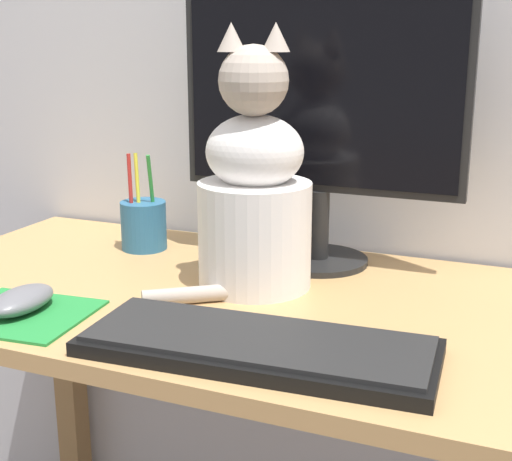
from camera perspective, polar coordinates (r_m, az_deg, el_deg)
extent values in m
cube|color=tan|center=(1.06, 0.97, -6.10)|extent=(1.21, 0.58, 0.02)
cube|color=olive|center=(1.67, -14.60, -12.13)|extent=(0.05, 0.05, 0.71)
cylinder|color=black|center=(1.22, 4.95, -2.36)|extent=(0.17, 0.17, 0.01)
cylinder|color=black|center=(1.20, 5.01, 0.50)|extent=(0.04, 0.04, 0.12)
cube|color=black|center=(1.17, 5.26, 10.91)|extent=(0.47, 0.02, 0.32)
cube|color=black|center=(1.16, 5.11, 10.88)|extent=(0.45, 0.00, 0.30)
cube|color=black|center=(0.87, 0.13, -9.36)|extent=(0.44, 0.19, 0.02)
cube|color=black|center=(0.87, 0.13, -8.64)|extent=(0.42, 0.17, 0.01)
cube|color=#238438|center=(1.04, -18.23, -6.39)|extent=(0.20, 0.18, 0.00)
ellipsoid|color=slate|center=(1.04, -18.24, -5.31)|extent=(0.06, 0.11, 0.03)
cylinder|color=white|center=(1.08, -0.10, -0.33)|extent=(0.21, 0.21, 0.16)
ellipsoid|color=white|center=(1.06, -0.11, 6.31)|extent=(0.17, 0.16, 0.11)
sphere|color=#B2A393|center=(1.03, -0.20, 11.91)|extent=(0.13, 0.13, 0.10)
cone|color=#B2A393|center=(1.04, -1.99, 15.22)|extent=(0.05, 0.05, 0.04)
cone|color=#B2A393|center=(1.03, 1.60, 15.22)|extent=(0.05, 0.05, 0.04)
cylinder|color=#B2A393|center=(1.04, -2.96, -4.99)|extent=(0.20, 0.15, 0.02)
cylinder|color=#286089|center=(1.30, -8.97, 0.42)|extent=(0.08, 0.08, 0.09)
cylinder|color=yellow|center=(1.29, -9.42, 3.03)|extent=(0.02, 0.03, 0.14)
cylinder|color=green|center=(1.28, -8.34, 3.03)|extent=(0.01, 0.03, 0.14)
cylinder|color=red|center=(1.28, -9.99, 2.97)|extent=(0.01, 0.01, 0.14)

